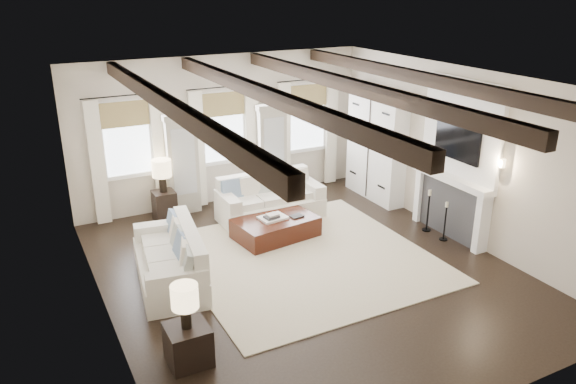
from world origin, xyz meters
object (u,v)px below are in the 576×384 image
sofa_left (173,261)px  side_table_back (165,206)px  ottoman (276,228)px  sofa_back (269,201)px  side_table_front (188,345)px

sofa_left → side_table_back: (0.55, 2.47, -0.05)m
ottoman → side_table_back: side_table_back is taller
sofa_back → side_table_back: sofa_back is taller
ottoman → side_table_back: 2.40m
sofa_back → side_table_front: bearing=-128.0°
sofa_left → side_table_back: size_ratio=3.44×
ottoman → side_table_back: bearing=126.2°
ottoman → side_table_back: (-1.65, 1.73, 0.12)m
ottoman → side_table_front: bearing=-140.3°
side_table_back → sofa_left: bearing=-102.6°
sofa_left → ottoman: bearing=18.4°
side_table_front → side_table_back: size_ratio=0.82×
side_table_front → side_table_back: 4.70m
sofa_back → sofa_left: bearing=-146.4°
ottoman → sofa_left: bearing=-169.1°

